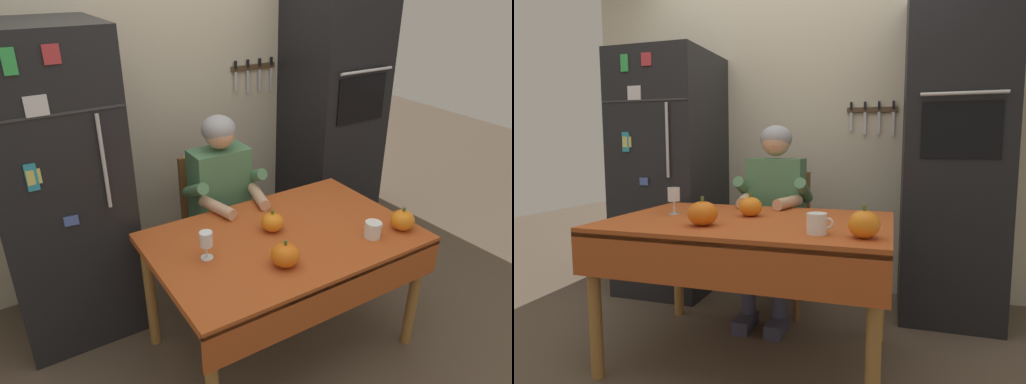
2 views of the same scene
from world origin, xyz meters
The scene contains 12 objects.
ground_plane centered at (0.00, 0.00, 0.00)m, with size 10.00×10.00×0.00m, color brown.
back_wall_assembly centered at (0.05, 1.35, 1.30)m, with size 3.70×0.13×2.60m.
refrigerator centered at (-0.95, 0.96, 0.90)m, with size 0.68×0.71×1.80m.
wall_oven centered at (1.05, 1.00, 1.05)m, with size 0.60×0.64×2.10m.
dining_table centered at (0.00, 0.08, 0.66)m, with size 1.40×0.90×0.74m.
chair_behind_person centered at (-0.04, 0.87, 0.51)m, with size 0.40×0.40×0.93m.
seated_person centered at (-0.04, 0.68, 0.74)m, with size 0.47×0.55×1.25m.
coffee_mug centered at (0.39, -0.16, 0.78)m, with size 0.11×0.09×0.09m.
wine_glass centered at (-0.44, 0.12, 0.84)m, with size 0.06×0.06×0.15m.
pumpkin_large centered at (0.59, -0.18, 0.80)m, with size 0.13×0.13×0.13m.
pumpkin_medium centered at (-0.15, -0.13, 0.80)m, with size 0.14×0.14×0.14m.
pumpkin_small centered at (-0.02, 0.18, 0.79)m, with size 0.12×0.12×0.12m.
Camera 1 is at (-1.26, -1.67, 2.04)m, focal length 33.11 mm.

